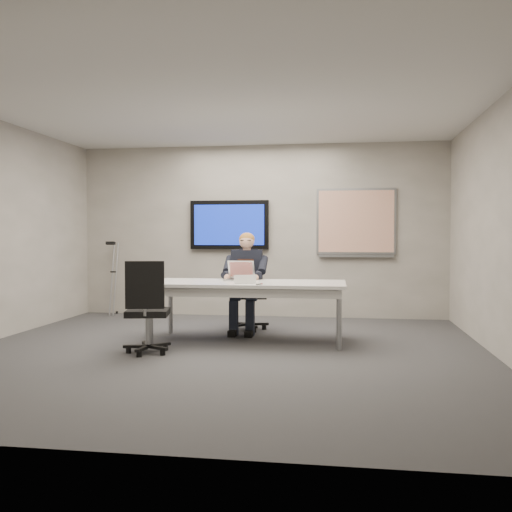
# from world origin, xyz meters

# --- Properties ---
(floor) EXTENTS (6.00, 6.00, 0.02)m
(floor) POSITION_xyz_m (0.00, 0.00, 0.00)
(floor) COLOR #3B3B3E
(floor) RESTS_ON ground
(ceiling) EXTENTS (6.00, 6.00, 0.02)m
(ceiling) POSITION_xyz_m (0.00, 0.00, 2.80)
(ceiling) COLOR silver
(ceiling) RESTS_ON wall_back
(wall_back) EXTENTS (6.00, 0.02, 2.80)m
(wall_back) POSITION_xyz_m (0.00, 3.00, 1.40)
(wall_back) COLOR gray
(wall_back) RESTS_ON ground
(wall_front) EXTENTS (6.00, 0.02, 2.80)m
(wall_front) POSITION_xyz_m (0.00, -3.00, 1.40)
(wall_front) COLOR gray
(wall_front) RESTS_ON ground
(wall_right) EXTENTS (0.02, 6.00, 2.80)m
(wall_right) POSITION_xyz_m (3.00, 0.00, 1.40)
(wall_right) COLOR gray
(wall_right) RESTS_ON ground
(conference_table) EXTENTS (2.42, 1.04, 0.74)m
(conference_table) POSITION_xyz_m (0.17, 0.76, 0.66)
(conference_table) COLOR white
(conference_table) RESTS_ON ground
(tv_display) EXTENTS (1.30, 0.09, 0.80)m
(tv_display) POSITION_xyz_m (-0.50, 2.95, 1.50)
(tv_display) COLOR black
(tv_display) RESTS_ON wall_back
(whiteboard) EXTENTS (1.25, 0.08, 1.10)m
(whiteboard) POSITION_xyz_m (1.55, 2.97, 1.53)
(whiteboard) COLOR gray
(whiteboard) RESTS_ON wall_back
(office_chair_far) EXTENTS (0.64, 0.64, 1.12)m
(office_chair_far) POSITION_xyz_m (0.01, 1.65, 0.35)
(office_chair_far) COLOR black
(office_chair_far) RESTS_ON ground
(office_chair_near) EXTENTS (0.58, 0.58, 1.05)m
(office_chair_near) POSITION_xyz_m (-0.81, -0.18, 0.33)
(office_chair_near) COLOR black
(office_chair_near) RESTS_ON ground
(seated_person) EXTENTS (0.44, 0.75, 1.36)m
(seated_person) POSITION_xyz_m (0.03, 1.39, 0.55)
(seated_person) COLOR #1C202E
(seated_person) RESTS_ON office_chair_far
(crutch) EXTENTS (0.18, 0.56, 1.29)m
(crutch) POSITION_xyz_m (-2.44, 2.80, 0.63)
(crutch) COLOR #96979D
(crutch) RESTS_ON ground
(laptop) EXTENTS (0.38, 0.37, 0.25)m
(laptop) POSITION_xyz_m (0.03, 0.99, 0.81)
(laptop) COLOR silver
(laptop) RESTS_ON conference_table
(name_tent) EXTENTS (0.27, 0.16, 0.11)m
(name_tent) POSITION_xyz_m (0.18, 0.52, 0.80)
(name_tent) COLOR silver
(name_tent) RESTS_ON conference_table
(pen) EXTENTS (0.06, 0.13, 0.01)m
(pen) POSITION_xyz_m (0.37, 0.39, 0.75)
(pen) COLOR black
(pen) RESTS_ON conference_table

